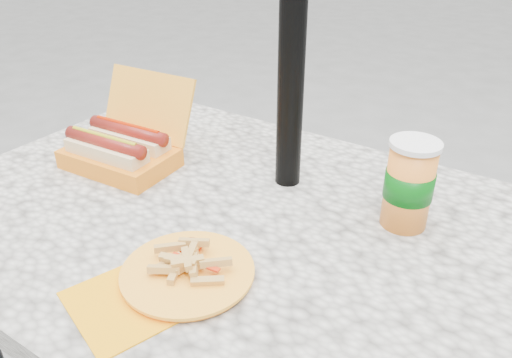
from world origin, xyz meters
The scene contains 5 objects.
picnic_table centered at (0.00, 0.00, 0.64)m, with size 1.20×0.80×0.75m.
umbrella_pole centered at (0.00, 0.16, 1.10)m, with size 0.05×0.05×2.20m, color black.
hotdog_box centered at (-0.33, 0.03, 0.79)m, with size 0.24×0.22×0.18m.
fries_plate centered at (0.02, -0.19, 0.76)m, with size 0.24×0.29×0.04m.
soda_cup centered at (0.25, 0.14, 0.83)m, with size 0.08×0.08×0.16m.
Camera 1 is at (0.43, -0.61, 1.25)m, focal length 35.00 mm.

